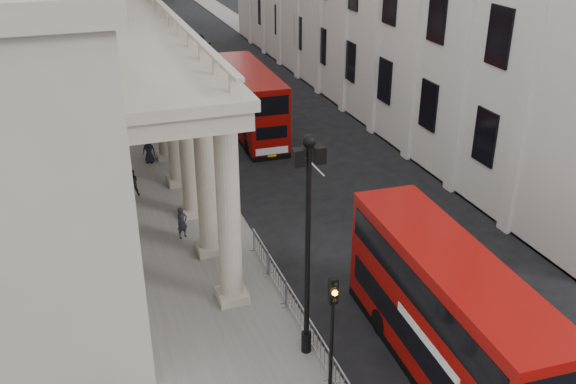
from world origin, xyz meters
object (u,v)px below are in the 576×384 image
object	(u,v)px
pedestrian_c	(149,150)
lamp_post_mid	(203,99)
bus_near	(447,313)
pedestrian_b	(132,183)
lamp_post_north	(158,40)
pedestrian_a	(182,223)
lamp_post_south	(308,235)
bus_far	(250,100)
traffic_light	(333,314)

from	to	relation	value
pedestrian_c	lamp_post_mid	bearing A→B (deg)	-29.50
bus_near	pedestrian_b	bearing A→B (deg)	118.01
lamp_post_north	pedestrian_a	distance (m)	22.74
lamp_post_south	bus_far	distance (m)	23.55
pedestrian_a	pedestrian_c	size ratio (longest dim) A/B	0.99
lamp_post_south	traffic_light	xyz separation A→B (m)	(0.10, -2.02, -1.80)
lamp_post_mid	pedestrian_c	world-z (taller)	lamp_post_mid
bus_far	pedestrian_a	size ratio (longest dim) A/B	6.73
lamp_post_mid	traffic_light	world-z (taller)	lamp_post_mid
lamp_post_mid	pedestrian_b	size ratio (longest dim) A/B	5.48
lamp_post_north	pedestrian_b	bearing A→B (deg)	-104.45
traffic_light	pedestrian_b	distance (m)	17.96
lamp_post_south	lamp_post_mid	distance (m)	16.00
traffic_light	pedestrian_c	distance (m)	21.99
pedestrian_a	pedestrian_c	xyz separation A→B (m)	(-0.17, 9.90, 0.01)
traffic_light	lamp_post_mid	bearing A→B (deg)	90.32
bus_far	pedestrian_c	world-z (taller)	bus_far
lamp_post_north	traffic_light	bearing A→B (deg)	-89.83
pedestrian_a	traffic_light	bearing A→B (deg)	-101.21
bus_near	pedestrian_c	bearing A→B (deg)	109.83
traffic_light	bus_far	distance (m)	25.38
traffic_light	pedestrian_a	world-z (taller)	traffic_light
bus_near	pedestrian_a	distance (m)	13.95
lamp_post_mid	bus_far	world-z (taller)	lamp_post_mid
pedestrian_a	lamp_post_north	bearing A→B (deg)	59.05
bus_far	lamp_post_south	bearing A→B (deg)	-99.70
lamp_post_mid	traffic_light	size ratio (longest dim) A/B	1.93
lamp_post_north	bus_far	bearing A→B (deg)	-63.14
lamp_post_north	traffic_light	xyz separation A→B (m)	(0.10, -34.02, -1.80)
pedestrian_c	bus_near	bearing A→B (deg)	-49.40
lamp_post_south	pedestrian_c	xyz separation A→B (m)	(-2.80, 19.67, -4.01)
lamp_post_mid	pedestrian_a	xyz separation A→B (m)	(-2.62, -6.23, -4.01)
bus_near	pedestrian_c	xyz separation A→B (m)	(-6.91, 22.01, -1.51)
lamp_post_mid	pedestrian_b	bearing A→B (deg)	-170.08
bus_near	lamp_post_south	bearing A→B (deg)	152.70
lamp_post_north	pedestrian_a	world-z (taller)	lamp_post_north
lamp_post_south	lamp_post_north	xyz separation A→B (m)	(0.00, 32.00, 0.00)
lamp_post_south	bus_near	bearing A→B (deg)	-29.70
lamp_post_mid	pedestrian_c	size ratio (longest dim) A/B	5.30
bus_near	bus_far	distance (m)	25.31
lamp_post_north	bus_far	distance (m)	10.46
lamp_post_south	traffic_light	bearing A→B (deg)	-87.16
traffic_light	pedestrian_b	xyz separation A→B (m)	(-4.42, 17.26, -2.23)
lamp_post_mid	bus_near	distance (m)	18.97
traffic_light	bus_far	world-z (taller)	bus_far
traffic_light	bus_far	bearing A→B (deg)	79.83
bus_far	pedestrian_c	xyz separation A→B (m)	(-7.38, -3.29, -1.44)
pedestrian_a	lamp_post_mid	bearing A→B (deg)	42.94
pedestrian_b	lamp_post_south	bearing A→B (deg)	103.83
lamp_post_mid	pedestrian_b	xyz separation A→B (m)	(-4.32, -0.75, -4.03)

